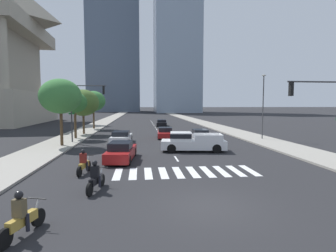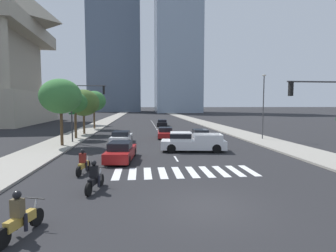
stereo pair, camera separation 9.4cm
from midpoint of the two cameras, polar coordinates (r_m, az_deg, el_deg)
ground_plane at (r=11.24m, az=8.47°, el=-16.74°), size 800.00×800.00×0.00m
sidewalk_east at (r=42.60m, az=12.76°, el=-0.88°), size 4.00×260.00×0.15m
sidewalk_west at (r=41.19m, az=-17.78°, el=-1.17°), size 4.00×260.00×0.15m
crosswalk_near at (r=16.32m, az=3.60°, el=-9.86°), size 8.55×2.74×0.01m
lane_divider_center at (r=43.85m, az=-2.55°, el=-0.71°), size 0.14×50.00×0.01m
motorcycle_lead at (r=13.23m, az=-15.48°, el=-10.89°), size 0.79×2.08×1.49m
motorcycle_trailing at (r=9.76m, az=-29.18°, el=-17.01°), size 0.89×2.03×1.49m
motorcycle_third at (r=16.58m, az=-17.81°, el=-7.79°), size 0.70×2.05×1.49m
pickup_truck at (r=23.30m, az=4.69°, el=-3.46°), size 5.81×2.70×1.67m
sedan_red_0 at (r=32.58m, az=-0.66°, el=-1.53°), size 2.16×4.39×1.28m
sedan_black_1 at (r=50.09m, az=-1.40°, el=0.63°), size 2.28×4.78×1.24m
sedan_silver_2 at (r=29.59m, az=6.87°, el=-2.14°), size 1.85×4.69×1.33m
sedan_white_3 at (r=28.38m, az=-10.09°, el=-2.48°), size 2.15×4.76×1.30m
sedan_red_4 at (r=19.80m, az=-10.17°, el=-5.48°), size 2.18×4.83×1.39m
traffic_signal_near at (r=19.53m, az=29.97°, el=3.97°), size 3.98×0.28×5.77m
traffic_signal_far at (r=29.30m, az=-17.80°, el=5.04°), size 3.90×0.28×6.31m
street_lamp_east at (r=32.34m, az=19.70°, el=4.97°), size 0.50×0.24×7.36m
street_tree_nearest at (r=27.45m, az=-22.22°, el=5.92°), size 3.91×3.91×6.39m
street_tree_second at (r=32.78m, az=-19.51°, el=4.74°), size 2.83×2.83×5.38m
street_tree_third at (r=37.29m, az=-17.86°, el=4.77°), size 4.16×4.16×5.94m
street_tree_fourth at (r=45.06m, az=-15.82°, el=5.18°), size 3.87×3.87×6.15m
office_tower_left_skyline at (r=165.09m, az=-11.54°, el=20.92°), size 28.52×25.48×109.94m
office_tower_center_skyline at (r=144.06m, az=1.80°, el=19.81°), size 22.31×25.19×96.53m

